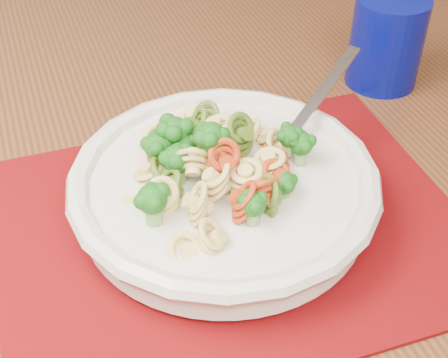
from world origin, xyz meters
name	(u,v)px	position (x,y,z in m)	size (l,w,h in m)	color
dining_table	(139,256)	(0.17, 0.52, 0.67)	(1.58, 1.04, 0.76)	#593119
placemat	(232,226)	(0.24, 0.45, 0.76)	(0.40, 0.31, 0.00)	#62040A
pasta_bowl	(224,187)	(0.24, 0.47, 0.79)	(0.27, 0.27, 0.05)	beige
pasta_broccoli_heap	(224,174)	(0.24, 0.47, 0.81)	(0.23, 0.23, 0.06)	#E3C370
fork	(281,148)	(0.30, 0.48, 0.81)	(0.19, 0.02, 0.01)	silver
tumbler	(387,41)	(0.49, 0.62, 0.81)	(0.08, 0.08, 0.10)	#040A5A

